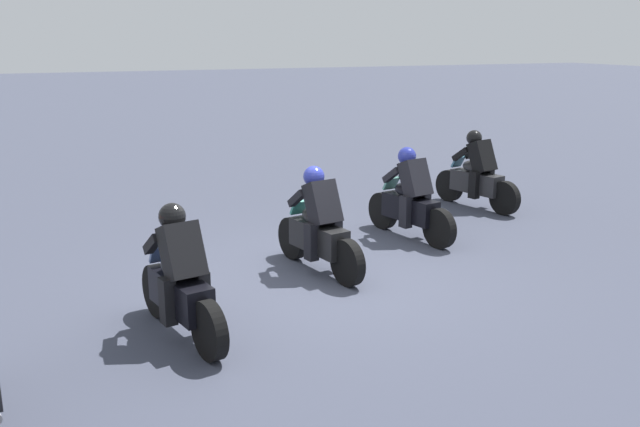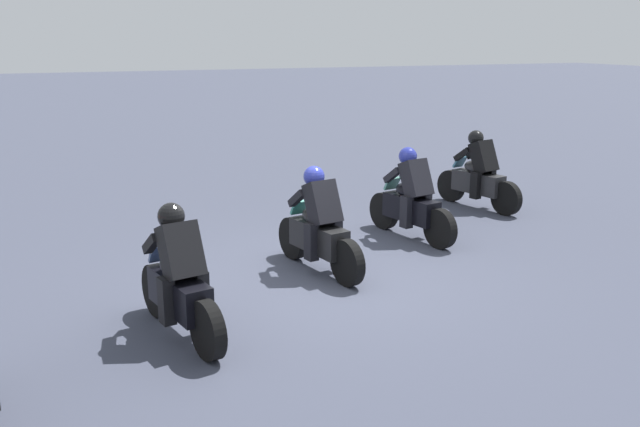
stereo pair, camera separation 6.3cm
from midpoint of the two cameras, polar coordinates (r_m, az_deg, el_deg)
The scene contains 5 objects.
ground_plane at distance 9.68m, azimuth 0.38°, elevation -5.25°, with size 120.00×120.00×0.00m, color #3F4455.
rider_lane_a at distance 13.72m, azimuth 13.10°, elevation 2.99°, with size 2.02×0.66×1.51m.
rider_lane_b at distance 11.45m, azimuth 7.72°, elevation 0.99°, with size 2.03×0.63×1.51m.
rider_lane_c at distance 9.72m, azimuth 0.10°, elevation -1.30°, with size 2.03×0.62×1.51m.
rider_lane_d at distance 7.79m, azimuth -11.31°, elevation -5.66°, with size 2.03×0.64×1.51m.
Camera 2 is at (-8.38, 3.57, 3.27)m, focal length 38.76 mm.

